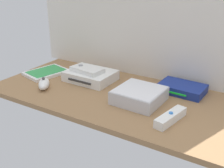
# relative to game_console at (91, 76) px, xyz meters

# --- Properties ---
(ground_plane) EXTENTS (1.00, 0.48, 0.02)m
(ground_plane) POSITION_rel_game_console_xyz_m (0.16, -0.07, -0.03)
(ground_plane) COLOR #936D47
(ground_plane) RESTS_ON ground
(back_wall) EXTENTS (1.10, 0.01, 0.64)m
(back_wall) POSITION_rel_game_console_xyz_m (0.16, 0.18, 0.30)
(back_wall) COLOR silver
(back_wall) RESTS_ON ground
(game_console) EXTENTS (0.21, 0.17, 0.04)m
(game_console) POSITION_rel_game_console_xyz_m (0.00, 0.00, 0.00)
(game_console) COLOR white
(game_console) RESTS_ON ground_plane
(mini_computer) EXTENTS (0.18, 0.18, 0.05)m
(mini_computer) POSITION_rel_game_console_xyz_m (0.29, -0.08, 0.00)
(mini_computer) COLOR silver
(mini_computer) RESTS_ON ground_plane
(game_case) EXTENTS (0.18, 0.22, 0.02)m
(game_case) POSITION_rel_game_console_xyz_m (-0.23, -0.04, -0.01)
(game_case) COLOR white
(game_case) RESTS_ON ground_plane
(network_router) EXTENTS (0.19, 0.13, 0.03)m
(network_router) POSITION_rel_game_console_xyz_m (0.40, 0.09, -0.00)
(network_router) COLOR navy
(network_router) RESTS_ON ground_plane
(remote_wand) EXTENTS (0.06, 0.15, 0.03)m
(remote_wand) POSITION_rel_game_console_xyz_m (0.44, -0.16, -0.01)
(remote_wand) COLOR white
(remote_wand) RESTS_ON ground_plane
(remote_nunchuk) EXTENTS (0.10, 0.11, 0.05)m
(remote_nunchuk) POSITION_rel_game_console_xyz_m (-0.12, -0.18, -0.00)
(remote_nunchuk) COLOR white
(remote_nunchuk) RESTS_ON ground_plane
(remote_classic_pad) EXTENTS (0.15, 0.10, 0.02)m
(remote_classic_pad) POSITION_rel_game_console_xyz_m (-0.01, -0.01, 0.03)
(remote_classic_pad) COLOR white
(remote_classic_pad) RESTS_ON game_console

